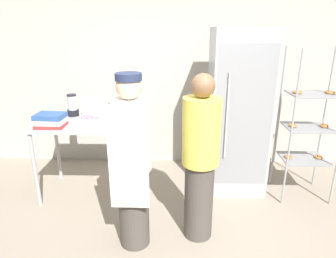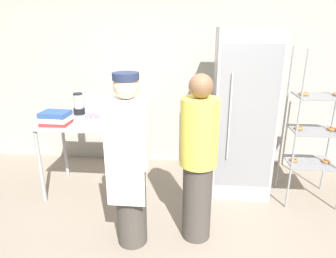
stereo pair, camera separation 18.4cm
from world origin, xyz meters
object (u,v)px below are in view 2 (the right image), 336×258
at_px(baking_rack, 315,130).
at_px(blender_pitcher, 79,105).
at_px(refrigerator, 243,114).
at_px(binder_stack, 56,118).
at_px(person_baker, 129,161).
at_px(donut_box, 95,116).
at_px(person_customer, 198,160).

xyz_separation_m(baking_rack, blender_pitcher, (-2.85, 0.22, 0.17)).
bearing_deg(refrigerator, binder_stack, -168.94).
bearing_deg(person_baker, baking_rack, 26.54).
xyz_separation_m(baking_rack, donut_box, (-2.56, -0.03, 0.10)).
distance_m(donut_box, blender_pitcher, 0.38).
height_order(refrigerator, person_baker, refrigerator).
height_order(donut_box, person_baker, person_baker).
bearing_deg(refrigerator, person_customer, -117.55).
distance_m(baking_rack, person_customer, 1.56).
distance_m(baking_rack, binder_stack, 2.96).
relative_size(donut_box, person_baker, 0.16).
bearing_deg(donut_box, baking_rack, 0.57).
distance_m(refrigerator, binder_stack, 2.20).
bearing_deg(baking_rack, donut_box, -179.43).
relative_size(refrigerator, binder_stack, 6.17).
bearing_deg(donut_box, refrigerator, 7.00).
xyz_separation_m(baking_rack, binder_stack, (-2.95, -0.23, 0.12)).
bearing_deg(binder_stack, donut_box, 27.72).
distance_m(refrigerator, person_customer, 1.16).
distance_m(binder_stack, person_customer, 1.74).
relative_size(refrigerator, person_baker, 1.21).
relative_size(baking_rack, person_customer, 1.10).
bearing_deg(person_customer, person_baker, -166.79).
xyz_separation_m(refrigerator, baking_rack, (0.80, -0.19, -0.11)).
xyz_separation_m(donut_box, binder_stack, (-0.39, -0.20, 0.03)).
relative_size(baking_rack, donut_box, 6.63).
xyz_separation_m(refrigerator, person_customer, (-0.53, -1.02, -0.17)).
xyz_separation_m(binder_stack, person_baker, (1.01, -0.74, -0.16)).
height_order(baking_rack, donut_box, baking_rack).
xyz_separation_m(refrigerator, blender_pitcher, (-2.05, 0.03, 0.06)).
bearing_deg(person_customer, refrigerator, 62.45).
bearing_deg(binder_stack, baking_rack, 4.46).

